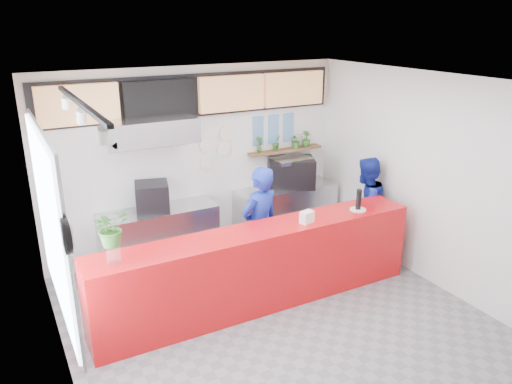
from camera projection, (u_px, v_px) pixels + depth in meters
name	position (u px, v px, depth m)	size (l,w,h in m)	color
floor	(275.00, 318.00, 6.45)	(5.00, 5.00, 0.00)	slate
ceiling	(278.00, 83.00, 5.46)	(5.00, 5.00, 0.00)	silver
wall_back	(198.00, 161.00, 8.03)	(5.00, 5.00, 0.00)	white
wall_left	(54.00, 255.00, 4.83)	(5.00, 5.00, 0.00)	white
wall_right	(428.00, 180.00, 7.07)	(5.00, 5.00, 0.00)	white
service_counter	(260.00, 267.00, 6.60)	(4.50, 0.60, 1.10)	red
cream_band	(195.00, 92.00, 7.66)	(5.00, 0.02, 0.80)	beige
prep_bench	(160.00, 237.00, 7.77)	(1.80, 0.60, 0.90)	#B2B5BA
panini_oven	(152.00, 197.00, 7.51)	(0.49, 0.49, 0.44)	black
extraction_hood	(153.00, 130.00, 7.16)	(1.20, 0.70, 0.35)	#B2B5BA
hood_lip	(154.00, 143.00, 7.23)	(1.20, 0.70, 0.08)	#B2B5BA
right_bench	(285.00, 211.00, 8.80)	(1.80, 0.60, 0.90)	#B2B5BA
espresso_machine	(291.00, 172.00, 8.61)	(0.78, 0.56, 0.50)	black
espresso_tray	(291.00, 160.00, 8.53)	(0.67, 0.46, 0.06)	#B5B8BD
herb_shelf	(285.00, 150.00, 8.66)	(1.40, 0.18, 0.04)	brown
menu_board_far_left	(78.00, 105.00, 6.80)	(1.10, 0.10, 0.55)	tan
menu_board_mid_left	(160.00, 99.00, 7.32)	(1.10, 0.10, 0.55)	black
menu_board_mid_right	(232.00, 93.00, 7.84)	(1.10, 0.10, 0.55)	tan
menu_board_far_right	(294.00, 89.00, 8.36)	(1.10, 0.10, 0.55)	tan
soffit	(196.00, 95.00, 7.65)	(4.80, 0.04, 0.65)	black
window_pane	(51.00, 225.00, 5.03)	(0.04, 2.20, 1.90)	silver
window_frame	(53.00, 224.00, 5.04)	(0.03, 2.30, 2.00)	#B2B5BA
wall_clock_rim	(66.00, 236.00, 3.92)	(0.30, 0.30, 0.05)	black
wall_clock_face	(70.00, 235.00, 3.93)	(0.26, 0.26, 0.02)	white
track_rail	(80.00, 103.00, 4.53)	(0.05, 2.40, 0.04)	black
dec_plate_a	(206.00, 145.00, 7.99)	(0.24, 0.24, 0.03)	silver
dec_plate_b	(223.00, 149.00, 8.15)	(0.24, 0.24, 0.03)	silver
dec_plate_c	(207.00, 163.00, 8.09)	(0.24, 0.24, 0.03)	silver
dec_plate_d	(226.00, 133.00, 8.09)	(0.24, 0.24, 0.03)	silver
photo_frame_a	(258.00, 124.00, 8.34)	(0.20, 0.02, 0.25)	#598CBF
photo_frame_b	(274.00, 122.00, 8.47)	(0.20, 0.02, 0.25)	#598CBF
photo_frame_c	(289.00, 120.00, 8.61)	(0.20, 0.02, 0.25)	#598CBF
photo_frame_d	(258.00, 138.00, 8.42)	(0.20, 0.02, 0.25)	#598CBF
photo_frame_e	(273.00, 136.00, 8.56)	(0.20, 0.02, 0.25)	#598CBF
photo_frame_f	(288.00, 135.00, 8.69)	(0.20, 0.02, 0.25)	#598CBF
staff_center	(260.00, 227.00, 7.01)	(0.65, 0.43, 1.77)	navy
staff_right	(364.00, 207.00, 7.95)	(0.80, 0.62, 1.63)	navy
herb_a	(259.00, 144.00, 8.37)	(0.15, 0.10, 0.29)	#316724
herb_b	(277.00, 143.00, 8.53)	(0.15, 0.12, 0.27)	#316724
herb_c	(296.00, 140.00, 8.71)	(0.23, 0.20, 0.26)	#316724
herb_d	(306.00, 139.00, 8.80)	(0.15, 0.14, 0.27)	#316724
glass_vase	(114.00, 255.00, 5.49)	(0.16, 0.16, 0.19)	white
basil_vase	(111.00, 227.00, 5.38)	(0.38, 0.33, 0.42)	#316724
napkin_holder	(307.00, 217.00, 6.60)	(0.18, 0.11, 0.16)	white
white_plate	(358.00, 210.00, 7.05)	(0.23, 0.23, 0.02)	white
pepper_mill	(359.00, 199.00, 7.00)	(0.07, 0.07, 0.29)	black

